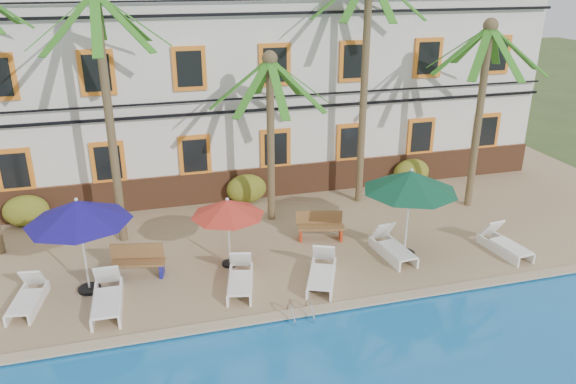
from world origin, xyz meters
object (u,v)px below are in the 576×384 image
object	(u,v)px
palm_b	(105,85)
lounger_f	(504,244)
pool_ladder	(300,316)
umbrella_red	(228,208)
lounger_d	(322,272)
bench_right	(321,225)
umbrella_green	(411,182)
lounger_b	(107,297)
bench_left	(139,260)
lounger_c	(240,279)
umbrella_blue	(78,212)
palm_c	(270,113)
palm_e	(482,89)
lounger_e	(392,247)
palm_d	(366,57)
lounger_a	(28,297)

from	to	relation	value
palm_b	lounger_f	bearing A→B (deg)	-19.42
lounger_f	pool_ladder	bearing A→B (deg)	-167.08
umbrella_red	lounger_d	size ratio (longest dim) A/B	1.05
lounger_f	bench_right	distance (m)	5.70
umbrella_red	umbrella_green	size ratio (longest dim) A/B	0.76
palm_b	lounger_b	world-z (taller)	palm_b
lounger_b	bench_left	world-z (taller)	lounger_b
lounger_c	lounger_f	world-z (taller)	lounger_c
umbrella_blue	umbrella_green	xyz separation A→B (m)	(9.22, -0.44, 0.07)
palm_b	lounger_d	xyz separation A→B (m)	(5.35, -4.19, -4.72)
palm_b	palm_c	distance (m)	5.17
palm_e	pool_ladder	bearing A→B (deg)	-147.19
umbrella_green	lounger_b	size ratio (longest dim) A/B	1.39
palm_e	lounger_e	bearing A→B (deg)	-147.15
bench_left	lounger_e	bearing A→B (deg)	-6.70
palm_d	pool_ladder	size ratio (longest dim) A/B	11.28
palm_e	umbrella_red	size ratio (longest dim) A/B	3.10
palm_d	lounger_f	distance (m)	7.65
palm_d	lounger_e	size ratio (longest dim) A/B	4.36
palm_c	umbrella_red	size ratio (longest dim) A/B	2.69
umbrella_red	umbrella_green	distance (m)	5.36
palm_d	lounger_b	distance (m)	11.42
umbrella_blue	umbrella_red	size ratio (longest dim) A/B	1.27
lounger_e	bench_left	xyz separation A→B (m)	(-7.47, 0.88, 0.18)
palm_d	lounger_c	distance (m)	8.92
lounger_a	lounger_e	world-z (taller)	lounger_e
umbrella_green	lounger_c	world-z (taller)	umbrella_green
lounger_a	palm_b	bearing A→B (deg)	54.05
palm_b	umbrella_red	size ratio (longest dim) A/B	3.64
bench_left	lounger_c	bearing A→B (deg)	-28.96
bench_left	pool_ladder	bearing A→B (deg)	-39.68
palm_c	lounger_c	bearing A→B (deg)	-114.56
palm_b	lounger_f	distance (m)	12.93
lounger_d	lounger_f	distance (m)	6.00
lounger_f	pool_ladder	world-z (taller)	lounger_f
palm_b	umbrella_blue	distance (m)	4.07
lounger_b	pool_ladder	xyz separation A→B (m)	(4.71, -1.70, -0.31)
bench_right	pool_ladder	xyz separation A→B (m)	(-1.88, -4.02, -0.47)
umbrella_red	lounger_f	distance (m)	8.58
palm_c	umbrella_blue	bearing A→B (deg)	-151.28
lounger_a	lounger_c	size ratio (longest dim) A/B	0.94
lounger_d	bench_left	bearing A→B (deg)	160.10
lounger_b	bench_right	bearing A→B (deg)	19.42
umbrella_blue	bench_left	size ratio (longest dim) A/B	1.75
bench_right	pool_ladder	bearing A→B (deg)	-115.09
palm_b	lounger_a	xyz separation A→B (m)	(-2.40, -3.31, -4.75)
palm_e	umbrella_green	bearing A→B (deg)	-143.99
lounger_a	lounger_d	xyz separation A→B (m)	(7.75, -0.88, 0.03)
palm_e	lounger_c	distance (m)	10.65
palm_b	umbrella_blue	size ratio (longest dim) A/B	2.86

